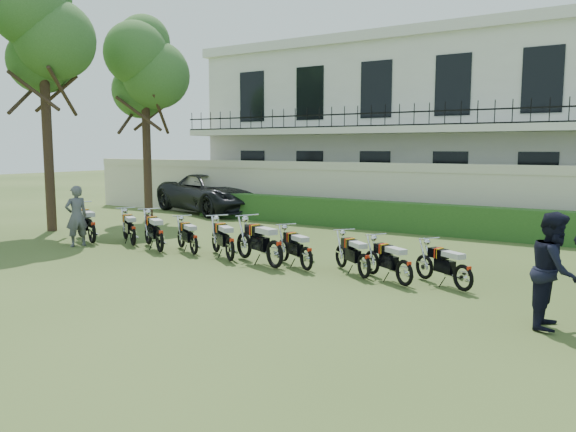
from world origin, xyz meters
name	(u,v)px	position (x,y,z in m)	size (l,w,h in m)	color
ground	(262,267)	(0.00, 0.00, 0.00)	(100.00, 100.00, 0.00)	#384C1E
perimeter_wall	(391,195)	(0.00, 8.00, 1.17)	(30.00, 0.35, 2.30)	beige
hedge	(409,218)	(1.00, 7.20, 0.50)	(18.00, 0.60, 1.00)	#214A1A
building	(444,128)	(0.00, 13.96, 3.71)	(20.40, 9.60, 7.40)	silver
tree_west_mid	(43,30)	(-9.46, 1.00, 6.67)	(3.40, 3.20, 8.82)	#473323
tree_west_near	(145,68)	(-8.96, 5.00, 5.89)	(3.40, 3.20, 7.90)	#473323
motorcycle_0	(92,227)	(-6.08, -0.06, 0.53)	(1.95, 1.03, 1.14)	black
motorcycle_1	(133,231)	(-4.79, 0.35, 0.46)	(1.61, 1.05, 1.01)	black
motorcycle_2	(160,235)	(-3.37, -0.01, 0.50)	(1.75, 1.11, 1.08)	black
motorcycle_3	(194,239)	(-2.36, 0.24, 0.44)	(1.53, 0.96, 0.95)	black
motorcycle_4	(230,243)	(-1.04, 0.09, 0.48)	(1.61, 1.17, 1.04)	black
motorcycle_5	(275,247)	(0.37, -0.02, 0.53)	(1.97, 0.99, 1.15)	black
motorcycle_6	(306,253)	(1.12, 0.17, 0.44)	(1.55, 0.99, 0.96)	black
motorcycle_7	(364,260)	(2.57, 0.17, 0.43)	(1.40, 1.14, 0.94)	black
motorcycle_8	(404,266)	(3.55, -0.01, 0.43)	(1.50, 0.99, 0.94)	black
motorcycle_9	(463,271)	(4.68, 0.22, 0.43)	(1.49, 0.94, 0.92)	black
suv	(213,193)	(-8.39, 8.25, 0.85)	(2.82, 6.12, 1.70)	black
inspector	(76,216)	(-6.18, -0.49, 0.88)	(0.64, 0.42, 1.76)	slate
officer_1	(554,270)	(6.46, -1.22, 0.93)	(0.90, 0.70, 1.85)	black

